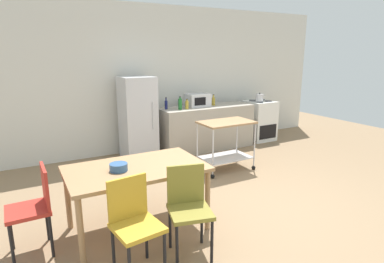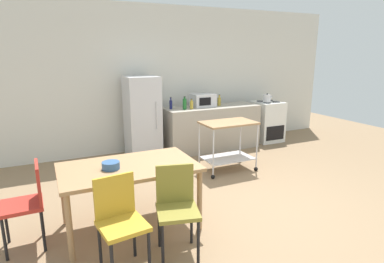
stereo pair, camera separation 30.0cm
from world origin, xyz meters
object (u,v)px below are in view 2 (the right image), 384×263
Objects in this scene: bottle_sparkling_water at (171,104)px; fruit_bowl at (111,165)px; chair_mustard at (120,218)px; microwave at (203,100)px; chair_olive at (177,204)px; dining_table at (129,172)px; stove_oven at (267,121)px; chair_red at (28,200)px; bottle_olive_oil at (185,104)px; kettle at (267,98)px; bottle_soda at (219,101)px; kitchen_cart at (228,138)px; refrigerator at (142,118)px; bottle_wine at (192,105)px.

bottle_sparkling_water reaches higher than fruit_bowl.
fruit_bowl is (0.07, 0.67, 0.27)m from chair_mustard.
chair_olive is at bearing -121.26° from microwave.
dining_table is 0.76m from chair_mustard.
dining_table is at bearing -148.01° from stove_oven.
stove_oven is 4.67m from fruit_bowl.
dining_table is 3.28m from microwave.
bottle_olive_oil is at bearing 127.53° from chair_red.
bottle_sparkling_water reaches higher than kettle.
microwave is at bearing 44.42° from chair_mustard.
microwave is 0.37m from bottle_soda.
microwave reaches higher than fruit_bowl.
chair_mustard is 3.62m from bottle_sparkling_water.
kitchen_cart is (1.68, 1.78, 0.05)m from chair_olive.
bottle_sparkling_water reaches higher than chair_mustard.
stove_oven is at bearing 39.67° from kettle.
bottle_soda is 1.19× the size of fruit_bowl.
bottle_sparkling_water is (2.51, 2.37, 0.47)m from chair_red.
kitchen_cart is (2.25, 1.81, 0.05)m from chair_mustard.
chair_olive is 3.47× the size of bottle_olive_oil.
bottle_olive_oil is at bearing 50.43° from fruit_bowl.
chair_mustard is 3.59m from bottle_olive_oil.
microwave reaches higher than stove_oven.
fruit_bowl is (-1.68, -2.46, -0.20)m from bottle_sparkling_water.
bottle_olive_oil is at bearing 78.72° from chair_olive.
chair_mustard is at bearing -110.33° from refrigerator.
bottle_wine is (1.84, 2.25, 0.31)m from dining_table.
chair_mustard is at bearing -119.13° from bottle_sparkling_water.
stove_oven reaches higher than chair_red.
bottle_sparkling_water is at bearing -1.27° from refrigerator.
bottle_sparkling_water is 0.70m from microwave.
bottle_sparkling_water is (1.75, 3.13, 0.47)m from chair_mustard.
bottle_sparkling_water is (0.58, -0.01, 0.22)m from refrigerator.
dining_table is 2.61m from refrigerator.
chair_red is 1.00× the size of chair_olive.
dining_table is at bearing -150.70° from kitchen_cart.
bottle_soda is (2.25, 3.07, 0.47)m from chair_olive.
chair_red is at bearing 173.53° from fruit_bowl.
kitchen_cart is at bearing -98.38° from microwave.
stove_oven is at bearing 3.38° from bottle_wine.
bottle_sparkling_water is 0.98× the size of kettle.
bottle_soda reaches higher than chair_mustard.
chair_red is at bearing -154.53° from stove_oven.
chair_olive is 3.65m from microwave.
bottle_wine reaches higher than dining_table.
chair_red is at bearing 176.13° from dining_table.
bottle_wine is at bearing 46.98° from chair_mustard.
chair_red and chair_olive have the same top height.
chair_olive is 0.98× the size of kitchen_cart.
bottle_soda reaches higher than chair_red.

